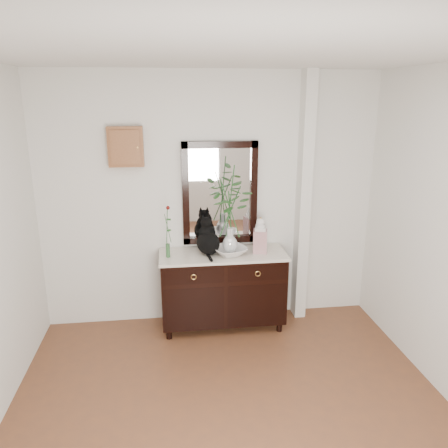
{
  "coord_description": "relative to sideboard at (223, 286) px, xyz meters",
  "views": [
    {
      "loc": [
        -0.44,
        -2.54,
        2.44
      ],
      "look_at": [
        0.1,
        1.63,
        1.2
      ],
      "focal_mm": 35.0,
      "sensor_mm": 36.0,
      "label": 1
    }
  ],
  "objects": [
    {
      "name": "lotus_bowl",
      "position": [
        0.07,
        -0.05,
        0.42
      ],
      "size": [
        0.43,
        0.43,
        0.08
      ],
      "primitive_type": "imported",
      "rotation": [
        0.0,
        0.0,
        0.35
      ],
      "color": "silver",
      "rests_on": "sideboard"
    },
    {
      "name": "wall_mirror",
      "position": [
        -0.0,
        0.24,
        0.97
      ],
      "size": [
        0.8,
        0.06,
        1.1
      ],
      "color": "black",
      "rests_on": "wall_back"
    },
    {
      "name": "key_cabinet",
      "position": [
        -0.95,
        0.21,
        1.48
      ],
      "size": [
        0.35,
        0.1,
        0.4
      ],
      "primitive_type": "cube",
      "color": "brown",
      "rests_on": "wall_back"
    },
    {
      "name": "ginger_jar",
      "position": [
        0.39,
        -0.01,
        0.57
      ],
      "size": [
        0.17,
        0.17,
        0.38
      ],
      "primitive_type": null,
      "rotation": [
        0.0,
        0.0,
        -0.22
      ],
      "color": "silver",
      "rests_on": "sideboard"
    },
    {
      "name": "sideboard",
      "position": [
        0.0,
        0.0,
        0.0
      ],
      "size": [
        1.33,
        0.52,
        0.82
      ],
      "color": "black",
      "rests_on": "ground"
    },
    {
      "name": "vase_branches",
      "position": [
        0.07,
        -0.05,
        0.86
      ],
      "size": [
        0.48,
        0.48,
        0.94
      ],
      "primitive_type": null,
      "rotation": [
        0.0,
        0.0,
        -0.09
      ],
      "color": "silver",
      "rests_on": "lotus_bowl"
    },
    {
      "name": "ground_plane",
      "position": [
        -0.1,
        -1.73,
        -0.48
      ],
      "size": [
        3.6,
        4.0,
        0.02
      ],
      "primitive_type": "cube",
      "color": "brown",
      "rests_on": "ground"
    },
    {
      "name": "wall_back",
      "position": [
        -0.1,
        0.25,
        0.88
      ],
      "size": [
        3.6,
        0.04,
        2.7
      ],
      "primitive_type": "cube",
      "color": "silver",
      "rests_on": "ground"
    },
    {
      "name": "pilaster",
      "position": [
        0.9,
        0.17,
        0.88
      ],
      "size": [
        0.12,
        0.2,
        2.7
      ],
      "primitive_type": "cube",
      "color": "silver",
      "rests_on": "ground"
    },
    {
      "name": "cat",
      "position": [
        -0.15,
        0.02,
        0.57
      ],
      "size": [
        0.31,
        0.36,
        0.39
      ],
      "primitive_type": null,
      "rotation": [
        0.0,
        0.0,
        0.12
      ],
      "color": "black",
      "rests_on": "sideboard"
    },
    {
      "name": "bud_vase_rose",
      "position": [
        -0.57,
        -0.04,
        0.65
      ],
      "size": [
        0.08,
        0.08,
        0.55
      ],
      "primitive_type": null,
      "rotation": [
        0.0,
        0.0,
        0.24
      ],
      "color": "#2F5F33",
      "rests_on": "sideboard"
    }
  ]
}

